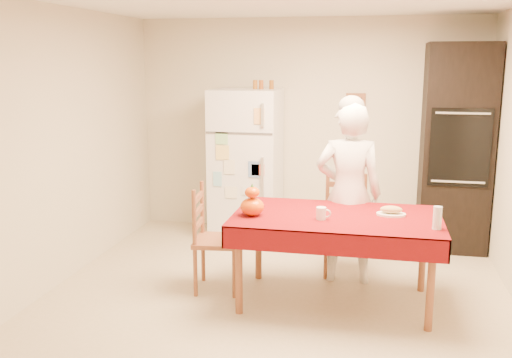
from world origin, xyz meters
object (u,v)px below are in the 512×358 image
(seated_woman, at_px, (349,194))
(bread_plate, at_px, (391,214))
(coffee_mug, at_px, (321,213))
(pumpkin_lower, at_px, (252,207))
(dining_table, at_px, (336,223))
(chair_left, at_px, (211,234))
(refrigerator, at_px, (246,164))
(wine_glass, at_px, (437,218))
(oven_cabinet, at_px, (456,148))
(chair_far, at_px, (346,221))

(seated_woman, bearing_deg, bread_plate, 128.32)
(coffee_mug, xyz_separation_m, pumpkin_lower, (-0.57, 0.00, 0.02))
(dining_table, relative_size, chair_left, 1.79)
(refrigerator, relative_size, pumpkin_lower, 8.57)
(seated_woman, xyz_separation_m, coffee_mug, (-0.18, -0.66, -0.02))
(dining_table, height_order, wine_glass, wine_glass)
(pumpkin_lower, bearing_deg, chair_left, 154.32)
(wine_glass, bearing_deg, seated_woman, 132.98)
(oven_cabinet, distance_m, pumpkin_lower, 2.62)
(chair_left, xyz_separation_m, bread_plate, (1.55, 0.03, 0.26))
(pumpkin_lower, bearing_deg, bread_plate, 11.90)
(oven_cabinet, distance_m, chair_far, 1.58)
(wine_glass, relative_size, bread_plate, 0.73)
(chair_left, height_order, pumpkin_lower, chair_left)
(chair_far, height_order, pumpkin_lower, chair_far)
(chair_left, bearing_deg, oven_cabinet, -59.54)
(refrigerator, relative_size, seated_woman, 1.03)
(bread_plate, bearing_deg, dining_table, -168.50)
(chair_far, bearing_deg, seated_woman, -87.36)
(chair_left, distance_m, seated_woman, 1.30)
(chair_left, xyz_separation_m, coffee_mug, (0.99, -0.21, 0.30))
(refrigerator, bearing_deg, pumpkin_lower, -75.68)
(oven_cabinet, height_order, coffee_mug, oven_cabinet)
(dining_table, distance_m, wine_glass, 0.82)
(dining_table, relative_size, wine_glass, 9.66)
(oven_cabinet, relative_size, coffee_mug, 22.00)
(pumpkin_lower, height_order, bread_plate, pumpkin_lower)
(oven_cabinet, xyz_separation_m, chair_far, (-1.09, -0.98, -0.59))
(dining_table, distance_m, chair_far, 0.77)
(dining_table, relative_size, seated_woman, 1.03)
(bread_plate, bearing_deg, refrigerator, 134.96)
(bread_plate, bearing_deg, chair_left, -178.77)
(chair_far, height_order, seated_woman, seated_woman)
(refrigerator, relative_size, dining_table, 1.00)
(dining_table, bearing_deg, coffee_mug, -127.52)
(refrigerator, bearing_deg, wine_glass, -45.00)
(chair_left, bearing_deg, refrigerator, -4.78)
(chair_far, relative_size, chair_left, 1.00)
(seated_woman, bearing_deg, coffee_mug, 71.64)
(seated_woman, height_order, wine_glass, seated_woman)
(chair_left, xyz_separation_m, seated_woman, (1.18, 0.46, 0.32))
(seated_woman, xyz_separation_m, bread_plate, (0.37, -0.42, -0.06))
(refrigerator, height_order, chair_left, refrigerator)
(oven_cabinet, relative_size, dining_table, 1.29)
(oven_cabinet, xyz_separation_m, seated_woman, (-1.06, -1.22, -0.27))
(seated_woman, distance_m, bread_plate, 0.57)
(dining_table, distance_m, bread_plate, 0.46)
(refrigerator, xyz_separation_m, pumpkin_lower, (0.47, -1.83, -0.01))
(dining_table, bearing_deg, wine_glass, -17.25)
(dining_table, xyz_separation_m, pumpkin_lower, (-0.68, -0.15, 0.14))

